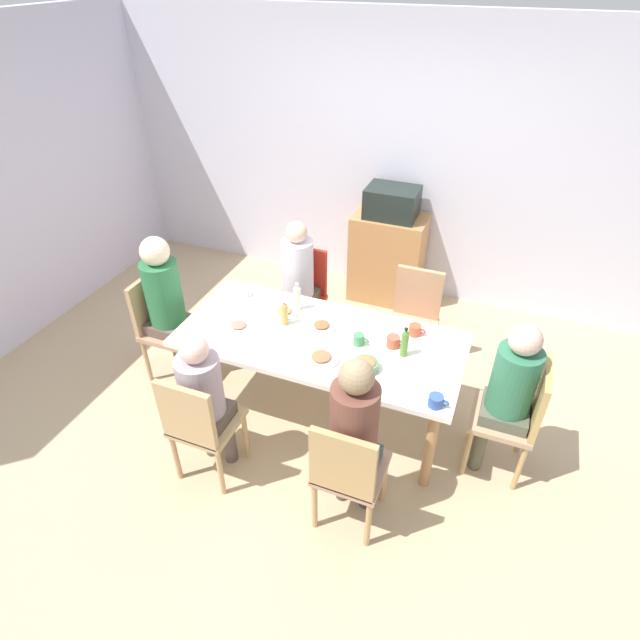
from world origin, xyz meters
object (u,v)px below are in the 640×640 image
object	(u,v)px
chair_2	(517,414)
bottle_2	(297,297)
bowl_0	(366,365)
plate_2	(284,312)
plate_1	(321,358)
dining_table	(320,346)
cup_2	(436,401)
side_cabinet	(387,258)
microwave	(392,202)
cup_4	(243,291)
plate_0	(322,326)
bottle_0	(284,313)
chair_1	(302,292)
cup_3	(359,339)
person_2	(509,388)
chair_3	(414,316)
plate_3	(239,326)
cup_0	(415,330)
bottle_1	(405,343)
chair_0	(199,423)
chair_4	(162,322)
person_4	(166,298)
person_1	(297,278)
chair_5	(347,471)
person_5	(354,432)
cup_1	(393,342)

from	to	relation	value
chair_2	bottle_2	size ratio (longest dim) A/B	3.97
bowl_0	plate_2	bearing A→B (deg)	153.15
plate_1	bottle_2	distance (m)	0.62
dining_table	cup_2	xyz separation A→B (m)	(0.88, -0.37, 0.12)
dining_table	bowl_0	size ratio (longest dim) A/B	12.21
side_cabinet	microwave	bearing A→B (deg)	0.00
dining_table	cup_4	bearing A→B (deg)	159.81
plate_0	bottle_0	world-z (taller)	bottle_0
dining_table	microwave	world-z (taller)	microwave
chair_1	cup_4	world-z (taller)	chair_1
cup_2	cup_3	distance (m)	0.72
dining_table	person_2	size ratio (longest dim) A/B	1.67
chair_3	plate_3	size ratio (longest dim) A/B	4.41
cup_4	dining_table	bearing A→B (deg)	-20.19
cup_0	side_cabinet	distance (m)	1.69
side_cabinet	plate_2	bearing A→B (deg)	-102.48
person_2	bottle_1	bearing A→B (deg)	177.99
chair_1	bowl_0	xyz separation A→B (m)	(0.90, -1.04, 0.27)
cup_2	microwave	world-z (taller)	microwave
plate_1	plate_2	bearing A→B (deg)	138.84
chair_1	bottle_2	distance (m)	0.69
dining_table	chair_0	xyz separation A→B (m)	(-0.50, -0.83, -0.15)
chair_1	plate_0	distance (m)	0.89
chair_4	cup_4	world-z (taller)	chair_4
dining_table	bottle_0	xyz separation A→B (m)	(-0.30, 0.06, 0.18)
chair_0	plate_3	xyz separation A→B (m)	(-0.09, 0.72, 0.25)
person_2	chair_3	xyz separation A→B (m)	(-0.79, 0.83, -0.20)
plate_0	person_4	bearing A→B (deg)	-174.97
person_1	chair_5	bearing A→B (deg)	-57.51
dining_table	bottle_0	size ratio (longest dim) A/B	9.84
person_5	cup_3	xyz separation A→B (m)	(-0.22, 0.76, 0.04)
bottle_1	person_5	bearing A→B (deg)	-96.86
chair_5	person_5	distance (m)	0.25
bowl_0	cup_1	distance (m)	0.31
chair_2	cup_0	xyz separation A→B (m)	(-0.77, 0.28, 0.27)
chair_1	chair_4	world-z (taller)	same
chair_1	plate_3	world-z (taller)	chair_1
person_2	side_cabinet	bearing A→B (deg)	125.15
chair_0	bottle_1	xyz separation A→B (m)	(1.09, 0.85, 0.34)
chair_5	plate_1	xyz separation A→B (m)	(-0.40, 0.61, 0.25)
chair_2	cup_0	size ratio (longest dim) A/B	7.44
dining_table	plate_3	size ratio (longest dim) A/B	9.78
person_1	chair_3	world-z (taller)	person_1
person_2	plate_0	bearing A→B (deg)	175.20
chair_2	plate_0	distance (m)	1.43
cup_3	bottle_2	xyz separation A→B (m)	(-0.56, 0.24, 0.07)
cup_0	cup_3	distance (m)	0.42
plate_1	cup_4	size ratio (longest dim) A/B	2.05
plate_1	plate_3	distance (m)	0.69
chair_4	cup_0	bearing A→B (deg)	7.95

